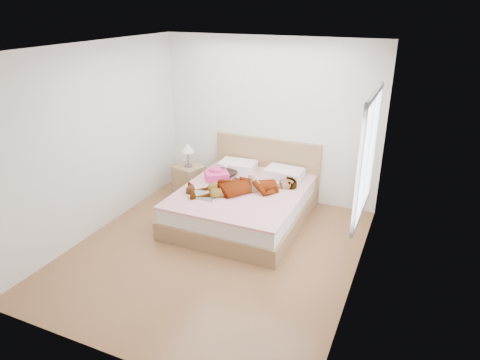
{
  "coord_description": "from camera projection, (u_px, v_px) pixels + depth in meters",
  "views": [
    {
      "loc": [
        2.28,
        -4.32,
        3.08
      ],
      "look_at": [
        0.0,
        0.85,
        0.7
      ],
      "focal_mm": 32.0,
      "sensor_mm": 36.0,
      "label": 1
    }
  ],
  "objects": [
    {
      "name": "ground",
      "position": [
        214.0,
        251.0,
        5.68
      ],
      "size": [
        4.0,
        4.0,
        0.0
      ],
      "primitive_type": "plane",
      "color": "#53311A",
      "rests_on": "ground"
    },
    {
      "name": "woman",
      "position": [
        244.0,
        184.0,
        6.2
      ],
      "size": [
        1.69,
        1.44,
        0.22
      ],
      "primitive_type": "imported",
      "rotation": [
        0.0,
        0.0,
        -0.96
      ],
      "color": "silver",
      "rests_on": "bed"
    },
    {
      "name": "hair",
      "position": [
        223.0,
        172.0,
        6.82
      ],
      "size": [
        0.52,
        0.61,
        0.08
      ],
      "primitive_type": "ellipsoid",
      "rotation": [
        0.0,
        0.0,
        0.09
      ],
      "color": "black",
      "rests_on": "bed"
    },
    {
      "name": "phone",
      "position": [
        225.0,
        165.0,
        6.7
      ],
      "size": [
        0.09,
        0.11,
        0.05
      ],
      "primitive_type": "cube",
      "rotation": [
        0.44,
        0.0,
        0.61
      ],
      "color": "silver",
      "rests_on": "bed"
    },
    {
      "name": "room_shell",
      "position": [
        368.0,
        156.0,
        4.69
      ],
      "size": [
        4.0,
        4.0,
        4.0
      ],
      "color": "white",
      "rests_on": "ground"
    },
    {
      "name": "bed",
      "position": [
        245.0,
        202.0,
        6.45
      ],
      "size": [
        1.8,
        2.08,
        1.0
      ],
      "color": "brown",
      "rests_on": "ground"
    },
    {
      "name": "towel",
      "position": [
        217.0,
        174.0,
        6.63
      ],
      "size": [
        0.45,
        0.43,
        0.18
      ],
      "color": "#EF4190",
      "rests_on": "bed"
    },
    {
      "name": "magazine",
      "position": [
        204.0,
        196.0,
        6.06
      ],
      "size": [
        0.42,
        0.28,
        0.02
      ],
      "color": "white",
      "rests_on": "bed"
    },
    {
      "name": "coffee_mug",
      "position": [
        227.0,
        192.0,
        6.09
      ],
      "size": [
        0.12,
        0.1,
        0.09
      ],
      "color": "white",
      "rests_on": "bed"
    },
    {
      "name": "plush_toy",
      "position": [
        191.0,
        189.0,
        6.15
      ],
      "size": [
        0.18,
        0.23,
        0.11
      ],
      "color": "#321C0D",
      "rests_on": "bed"
    },
    {
      "name": "nightstand",
      "position": [
        189.0,
        178.0,
        7.19
      ],
      "size": [
        0.52,
        0.48,
        0.94
      ],
      "color": "brown",
      "rests_on": "ground"
    }
  ]
}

